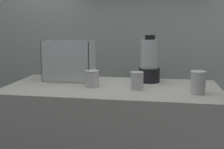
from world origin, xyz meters
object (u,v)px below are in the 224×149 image
at_px(juice_cup_mango_far_left, 92,80).
at_px(juice_cup_carrot_left, 137,81).
at_px(carrot_display_bin, 69,68).
at_px(blender_pitcher, 149,62).
at_px(juice_cup_pomegranate_middle, 198,84).

distance_m(juice_cup_mango_far_left, juice_cup_carrot_left, 0.30).
height_order(carrot_display_bin, juice_cup_carrot_left, carrot_display_bin).
distance_m(carrot_display_bin, juice_cup_mango_far_left, 0.30).
bearing_deg(blender_pitcher, juice_cup_carrot_left, -105.69).
relative_size(juice_cup_carrot_left, juice_cup_pomegranate_middle, 0.82).
bearing_deg(blender_pitcher, carrot_display_bin, -177.39).
bearing_deg(carrot_display_bin, juice_cup_mango_far_left, -41.78).
bearing_deg(carrot_display_bin, juice_cup_pomegranate_middle, -17.02).
xyz_separation_m(juice_cup_carrot_left, juice_cup_pomegranate_middle, (0.36, -0.06, 0.01)).
distance_m(carrot_display_bin, juice_cup_carrot_left, 0.56).
relative_size(carrot_display_bin, juice_cup_carrot_left, 3.14).
relative_size(blender_pitcher, juice_cup_carrot_left, 3.00).
bearing_deg(juice_cup_pomegranate_middle, carrot_display_bin, 162.98).
bearing_deg(juice_cup_carrot_left, juice_cup_mango_far_left, 176.46).
distance_m(juice_cup_carrot_left, juice_cup_pomegranate_middle, 0.37).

